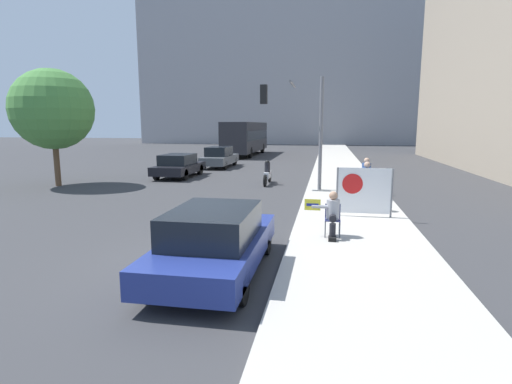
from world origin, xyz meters
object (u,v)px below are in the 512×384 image
object	(u,v)px
car_on_road_midblock	(220,157)
protest_banner	(364,191)
car_on_road_nearest	(179,166)
street_tree_near_curb	(52,109)
seated_protester	(332,213)
motorcycle_on_road	(267,174)
city_bus_on_road	(246,136)
traffic_light_pole	(298,114)
pedestrian_behind	(366,178)
jogger_on_sidewalk	(366,186)
parked_car_curbside	(215,241)

from	to	relation	value
car_on_road_midblock	protest_banner	bearing A→B (deg)	-59.53
car_on_road_nearest	street_tree_near_curb	world-z (taller)	street_tree_near_curb
seated_protester	car_on_road_midblock	world-z (taller)	car_on_road_midblock
motorcycle_on_road	city_bus_on_road	bearing A→B (deg)	104.70
traffic_light_pole	city_bus_on_road	bearing A→B (deg)	107.41
pedestrian_behind	protest_banner	distance (m)	3.13
jogger_on_sidewalk	pedestrian_behind	distance (m)	2.10
jogger_on_sidewalk	city_bus_on_road	xyz separation A→B (m)	(-9.51, 25.88, 0.91)
car_on_road_nearest	motorcycle_on_road	world-z (taller)	car_on_road_nearest
pedestrian_behind	protest_banner	xyz separation A→B (m)	(-0.34, -3.11, -0.00)
parked_car_curbside	street_tree_near_curb	world-z (taller)	street_tree_near_curb
jogger_on_sidewalk	protest_banner	world-z (taller)	jogger_on_sidewalk
traffic_light_pole	protest_banner	bearing A→B (deg)	-63.97
car_on_road_nearest	car_on_road_midblock	xyz separation A→B (m)	(0.88, 5.83, 0.06)
city_bus_on_road	seated_protester	bearing A→B (deg)	-74.22
protest_banner	car_on_road_nearest	size ratio (longest dim) A/B	0.40
traffic_light_pole	motorcycle_on_road	xyz separation A→B (m)	(-1.66, 2.09, -2.96)
traffic_light_pole	street_tree_near_curb	xyz separation A→B (m)	(-11.95, -0.27, 0.28)
seated_protester	street_tree_near_curb	bearing A→B (deg)	153.07
seated_protester	jogger_on_sidewalk	world-z (taller)	jogger_on_sidewalk
jogger_on_sidewalk	protest_banner	bearing A→B (deg)	116.19
seated_protester	protest_banner	distance (m)	2.78
jogger_on_sidewalk	traffic_light_pole	distance (m)	5.56
parked_car_curbside	street_tree_near_curb	size ratio (longest dim) A/B	0.77
pedestrian_behind	car_on_road_midblock	xyz separation A→B (m)	(-9.20, 11.95, -0.22)
car_on_road_nearest	pedestrian_behind	bearing A→B (deg)	-31.22
pedestrian_behind	car_on_road_nearest	world-z (taller)	pedestrian_behind
city_bus_on_road	motorcycle_on_road	size ratio (longest dim) A/B	5.28
parked_car_curbside	city_bus_on_road	world-z (taller)	city_bus_on_road
motorcycle_on_road	parked_car_curbside	bearing A→B (deg)	-86.31
parked_car_curbside	car_on_road_midblock	distance (m)	21.12
pedestrian_behind	motorcycle_on_road	size ratio (longest dim) A/B	0.75
city_bus_on_road	protest_banner	bearing A→B (deg)	-70.85
jogger_on_sidewalk	protest_banner	size ratio (longest dim) A/B	0.96
car_on_road_midblock	motorcycle_on_road	size ratio (longest dim) A/B	2.18
car_on_road_nearest	city_bus_on_road	size ratio (longest dim) A/B	0.38
car_on_road_midblock	city_bus_on_road	world-z (taller)	city_bus_on_road
jogger_on_sidewalk	motorcycle_on_road	bearing A→B (deg)	-19.55
traffic_light_pole	parked_car_curbside	bearing A→B (deg)	-94.61
jogger_on_sidewalk	street_tree_near_curb	xyz separation A→B (m)	(-14.65, 3.89, 2.79)
city_bus_on_road	pedestrian_behind	bearing A→B (deg)	-67.86
protest_banner	street_tree_near_curb	distance (m)	15.54
pedestrian_behind	car_on_road_nearest	xyz separation A→B (m)	(-10.08, 6.11, -0.28)
traffic_light_pole	parked_car_curbside	world-z (taller)	traffic_light_pole
seated_protester	pedestrian_behind	bearing A→B (deg)	78.77
parked_car_curbside	car_on_road_nearest	size ratio (longest dim) A/B	1.01
car_on_road_nearest	motorcycle_on_road	distance (m)	5.89
traffic_light_pole	street_tree_near_curb	distance (m)	11.96
car_on_road_nearest	jogger_on_sidewalk	bearing A→B (deg)	-39.63
seated_protester	car_on_road_midblock	size ratio (longest dim) A/B	0.25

